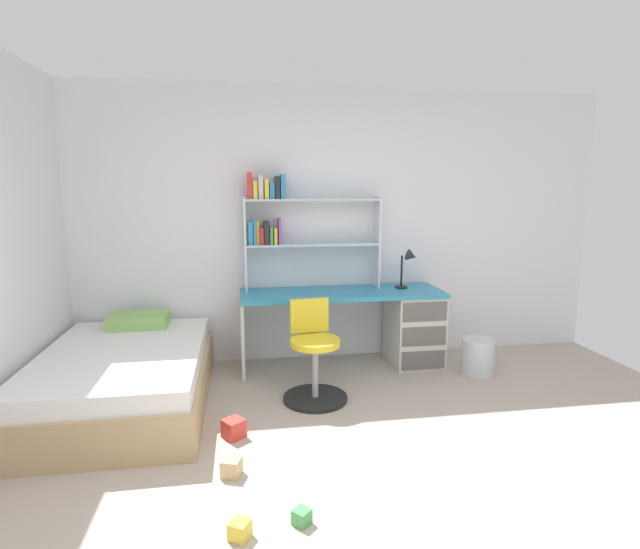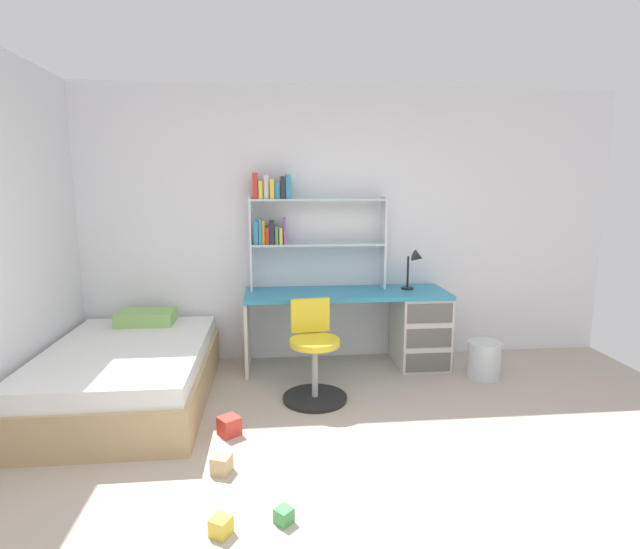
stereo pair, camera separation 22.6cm
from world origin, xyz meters
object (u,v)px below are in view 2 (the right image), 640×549
at_px(toy_block_natural_1, 222,464).
at_px(toy_block_green_3, 284,516).
at_px(toy_block_red_4, 229,426).
at_px(desk_lamp, 415,263).
at_px(desk, 399,323).
at_px(toy_block_yellow_0, 221,526).
at_px(bookshelf_hutch, 295,220).
at_px(bed_platform, 128,373).
at_px(waste_bin, 484,360).
at_px(swivel_chair, 314,361).

xyz_separation_m(toy_block_natural_1, toy_block_green_3, (0.36, -0.49, -0.01)).
bearing_deg(toy_block_red_4, desk_lamp, 37.16).
xyz_separation_m(desk, toy_block_natural_1, (-1.51, -1.69, -0.36)).
bearing_deg(toy_block_yellow_0, bookshelf_hutch, 78.41).
bearing_deg(desk_lamp, toy_block_yellow_0, -125.55).
relative_size(bed_platform, waste_bin, 5.47).
xyz_separation_m(toy_block_natural_1, toy_block_red_4, (0.01, 0.46, 0.01)).
height_order(desk, swivel_chair, swivel_chair).
relative_size(swivel_chair, toy_block_red_4, 6.21).
bearing_deg(bed_platform, bookshelf_hutch, 29.30).
xyz_separation_m(swivel_chair, toy_block_natural_1, (-0.64, -1.00, -0.26)).
distance_m(waste_bin, toy_block_yellow_0, 2.84).
bearing_deg(desk_lamp, desk, -169.03).
height_order(toy_block_natural_1, toy_block_red_4, toy_block_red_4).
bearing_deg(toy_block_green_3, waste_bin, 44.11).
xyz_separation_m(desk, waste_bin, (0.69, -0.39, -0.25)).
height_order(swivel_chair, bed_platform, swivel_chair).
bearing_deg(toy_block_yellow_0, toy_block_red_4, 92.44).
bearing_deg(swivel_chair, bookshelf_hutch, 96.55).
bearing_deg(toy_block_yellow_0, toy_block_green_3, 10.35).
xyz_separation_m(bookshelf_hutch, toy_block_yellow_0, (-0.49, -2.41, -1.34)).
bearing_deg(bed_platform, toy_block_yellow_0, -61.54).
bearing_deg(toy_block_natural_1, toy_block_red_4, 89.12).
relative_size(bookshelf_hutch, toy_block_yellow_0, 14.08).
relative_size(swivel_chair, toy_block_yellow_0, 8.77).
bearing_deg(desk_lamp, toy_block_natural_1, -134.14).
bearing_deg(swivel_chair, toy_block_natural_1, -122.78).
distance_m(bookshelf_hutch, bed_platform, 1.96).
relative_size(swivel_chair, bed_platform, 0.44).
bearing_deg(desk, bed_platform, -165.73).
bearing_deg(waste_bin, toy_block_green_3, -135.89).
height_order(bookshelf_hutch, toy_block_natural_1, bookshelf_hutch).
xyz_separation_m(bed_platform, toy_block_yellow_0, (0.89, -1.64, -0.19)).
distance_m(bookshelf_hutch, toy_block_natural_1, 2.36).
height_order(desk_lamp, toy_block_red_4, desk_lamp).
xyz_separation_m(desk, bed_platform, (-2.35, -0.60, -0.18)).
distance_m(desk_lamp, waste_bin, 1.07).
bearing_deg(waste_bin, toy_block_red_4, -159.12).
height_order(waste_bin, toy_block_green_3, waste_bin).
distance_m(desk, bed_platform, 2.43).
xyz_separation_m(waste_bin, toy_block_yellow_0, (-2.15, -1.84, -0.12)).
distance_m(desk, toy_block_natural_1, 2.30).
xyz_separation_m(desk, bookshelf_hutch, (-0.97, 0.18, 0.97)).
bearing_deg(waste_bin, swivel_chair, -169.18).
bearing_deg(waste_bin, bed_platform, -176.11).
distance_m(desk_lamp, toy_block_natural_1, 2.57).
distance_m(bed_platform, toy_block_red_4, 1.07).
distance_m(toy_block_yellow_0, toy_block_red_4, 1.01).
distance_m(bed_platform, toy_block_yellow_0, 1.87).
bearing_deg(waste_bin, toy_block_natural_1, -149.50).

